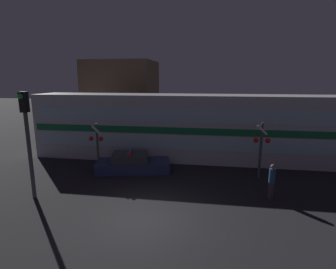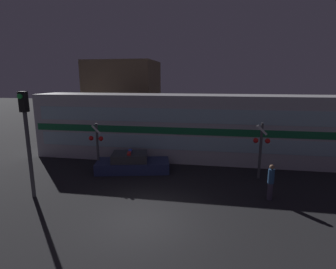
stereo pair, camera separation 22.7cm
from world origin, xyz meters
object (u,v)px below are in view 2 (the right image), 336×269
object	(u,v)px
pedestrian	(271,182)
traffic_light_corner	(27,133)
police_car	(132,164)
train	(199,128)
crossing_signal_near	(261,147)

from	to	relation	value
pedestrian	traffic_light_corner	bearing A→B (deg)	-171.82
police_car	pedestrian	distance (m)	7.90
train	pedestrian	size ratio (longest dim) A/B	13.54
crossing_signal_near	police_car	bearing A→B (deg)	179.70
police_car	crossing_signal_near	world-z (taller)	crossing_signal_near
train	crossing_signal_near	world-z (taller)	train
police_car	pedestrian	bearing A→B (deg)	-32.00
train	crossing_signal_near	size ratio (longest dim) A/B	7.23
police_car	traffic_light_corner	world-z (taller)	traffic_light_corner
police_car	pedestrian	xyz separation A→B (m)	(7.43, -2.66, 0.41)
train	police_car	world-z (taller)	train
crossing_signal_near	traffic_light_corner	xyz separation A→B (m)	(-10.90, -4.20, 1.25)
train	crossing_signal_near	bearing A→B (deg)	-41.93
police_car	train	bearing A→B (deg)	27.17
train	police_car	distance (m)	5.25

